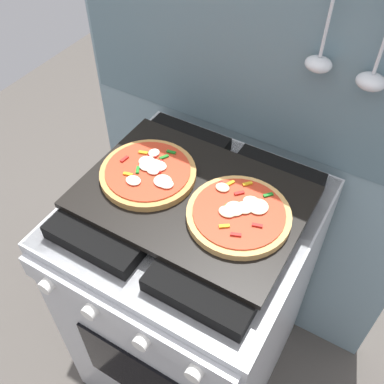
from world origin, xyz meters
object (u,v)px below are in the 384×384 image
Objects in this scene: pizza_right at (239,214)px; pizza_left at (149,172)px; stove at (192,295)px; baking_tray at (192,197)px.

pizza_left is at bearing 178.23° from pizza_right.
stove is 3.72× the size of pizza_left.
pizza_right is at bearing -1.77° from pizza_left.
pizza_right is (0.13, -0.01, 0.02)m from baking_tray.
pizza_right reaches higher than stove.
stove is at bearing -90.00° from baking_tray.
stove is 3.72× the size of pizza_right.
pizza_left is (-0.13, 0.00, 0.02)m from baking_tray.
baking_tray is 0.13m from pizza_left.
stove is at bearing 177.93° from pizza_right.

